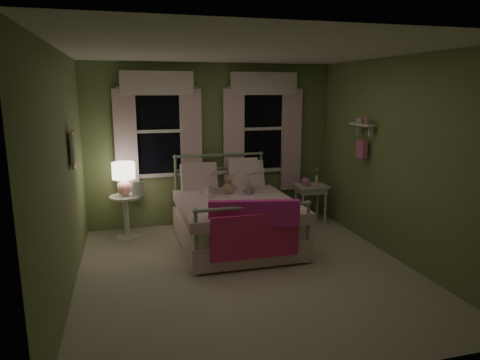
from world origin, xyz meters
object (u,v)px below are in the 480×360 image
object	(u,v)px
bed	(234,218)
table_lamp	(124,176)
child_left	(208,172)
nightstand_left	(126,211)
child_right	(245,175)
teddy_bear	(229,186)
nightstand_right	(311,191)

from	to	relation	value
bed	table_lamp	xyz separation A→B (m)	(-1.51, 0.62, 0.58)
child_left	nightstand_left	bearing A→B (deg)	1.56
child_right	teddy_bear	bearing A→B (deg)	34.24
child_left	teddy_bear	world-z (taller)	child_left
table_lamp	nightstand_left	bearing A→B (deg)	-135.00
teddy_bear	nightstand_right	size ratio (longest dim) A/B	0.46
child_right	nightstand_left	distance (m)	1.85
bed	child_right	bearing A→B (deg)	57.61
child_right	nightstand_right	distance (m)	1.25
nightstand_left	nightstand_right	distance (m)	2.97
teddy_bear	nightstand_right	xyz separation A→B (m)	(1.46, 0.32, -0.24)
nightstand_left	teddy_bear	bearing A→B (deg)	-12.81
bed	nightstand_right	world-z (taller)	bed
nightstand_right	teddy_bear	bearing A→B (deg)	-167.71
child_right	table_lamp	size ratio (longest dim) A/B	1.35
child_right	child_left	bearing A→B (deg)	4.74
child_left	nightstand_right	xyz separation A→B (m)	(1.74, 0.16, -0.44)
bed	table_lamp	world-z (taller)	bed
bed	child_left	size ratio (longest dim) A/B	2.45
bed	table_lamp	size ratio (longest dim) A/B	4.16
table_lamp	child_right	bearing A→B (deg)	-5.86
child_right	bed	bearing A→B (deg)	62.35
child_right	table_lamp	distance (m)	1.79
bed	nightstand_right	size ratio (longest dim) A/B	3.18
teddy_bear	nightstand_left	xyz separation A→B (m)	(-1.50, 0.34, -0.37)
child_right	nightstand_left	bearing A→B (deg)	-1.12
child_right	table_lamp	xyz separation A→B (m)	(-1.78, 0.18, 0.05)
nightstand_right	child_right	bearing A→B (deg)	-172.28
child_left	nightstand_left	size ratio (longest dim) A/B	1.28
nightstand_right	bed	bearing A→B (deg)	-157.87
bed	nightstand_left	size ratio (longest dim) A/B	3.13
child_left	table_lamp	bearing A→B (deg)	1.56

